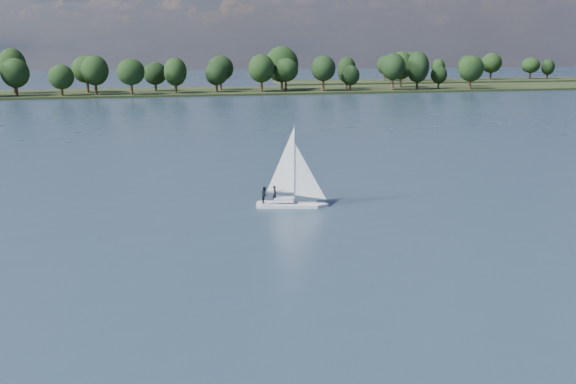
# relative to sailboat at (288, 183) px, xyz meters

# --- Properties ---
(ground) EXTENTS (700.00, 700.00, 0.00)m
(ground) POSITION_rel_sailboat_xyz_m (-0.49, 62.06, -2.51)
(ground) COLOR #233342
(ground) RESTS_ON ground
(far_shore) EXTENTS (660.00, 40.00, 1.50)m
(far_shore) POSITION_rel_sailboat_xyz_m (-0.49, 174.06, -2.51)
(far_shore) COLOR black
(far_shore) RESTS_ON ground
(far_shore_back) EXTENTS (220.00, 30.00, 1.40)m
(far_shore_back) POSITION_rel_sailboat_xyz_m (159.51, 222.06, -2.51)
(far_shore_back) COLOR black
(far_shore_back) RESTS_ON ground
(sailboat) EXTENTS (7.09, 3.49, 8.99)m
(sailboat) POSITION_rel_sailboat_xyz_m (0.00, 0.00, 0.00)
(sailboat) COLOR silver
(sailboat) RESTS_ON ground
(treeline) EXTENTS (562.77, 74.02, 18.21)m
(treeline) POSITION_rel_sailboat_xyz_m (-4.17, 170.56, 5.53)
(treeline) COLOR black
(treeline) RESTS_ON ground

